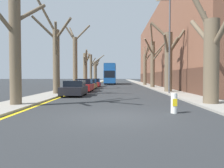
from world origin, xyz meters
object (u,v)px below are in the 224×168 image
object	(u,v)px
street_tree_left_0	(14,34)
parked_car_3	(94,83)
lamp_post	(169,42)
street_tree_right_0	(210,52)
street_tree_left_5	(95,71)
parked_car_2	(90,84)
parked_car_0	(74,89)
parked_car_1	(84,86)
street_tree_left_2	(75,60)
street_tree_right_2	(153,61)
double_decker_bus	(110,73)
street_tree_left_4	(91,68)
street_tree_left_3	(85,68)
street_tree_right_3	(145,67)
traffic_bollard	(174,103)
street_tree_left_1	(55,56)
street_tree_right_1	(168,59)

from	to	relation	value
street_tree_left_0	parked_car_3	distance (m)	23.93
lamp_post	street_tree_right_0	bearing A→B (deg)	-85.22
street_tree_left_5	lamp_post	size ratio (longest dim) A/B	0.67
street_tree_left_5	street_tree_left_0	bearing A→B (deg)	-90.12
street_tree_left_0	parked_car_2	xyz separation A→B (m)	(2.06, 17.84, -3.48)
parked_car_0	parked_car_1	world-z (taller)	parked_car_1
street_tree_left_2	parked_car_0	distance (m)	10.94
parked_car_1	parked_car_2	size ratio (longest dim) A/B	0.95
street_tree_right_2	street_tree_left_2	bearing A→B (deg)	-161.99
street_tree_right_0	double_decker_bus	xyz separation A→B (m)	(-7.13, 36.16, -0.60)
street_tree_left_5	parked_car_0	size ratio (longest dim) A/B	1.56
double_decker_bus	parked_car_2	size ratio (longest dim) A/B	2.29
street_tree_left_4	street_tree_right_0	world-z (taller)	street_tree_right_0
street_tree_left_3	parked_car_2	distance (m)	9.39
street_tree_right_3	parked_car_3	world-z (taller)	street_tree_right_3
parked_car_1	parked_car_3	xyz separation A→B (m)	(0.00, 11.16, -0.03)
street_tree_right_2	parked_car_3	bearing A→B (deg)	162.61
street_tree_right_0	traffic_bollard	size ratio (longest dim) A/B	8.10
street_tree_left_0	lamp_post	world-z (taller)	lamp_post
street_tree_left_1	street_tree_right_2	xyz separation A→B (m)	(11.15, 12.68, 0.37)
street_tree_left_4	parked_car_1	distance (m)	23.52
street_tree_right_3	parked_car_3	size ratio (longest dim) A/B	1.73
double_decker_bus	parked_car_2	bearing A→B (deg)	-96.59
street_tree_left_3	street_tree_left_4	size ratio (longest dim) A/B	0.86
street_tree_left_5	parked_car_3	world-z (taller)	street_tree_left_5
double_decker_bus	parked_car_0	distance (m)	30.33
double_decker_bus	lamp_post	distance (m)	29.16
street_tree_left_4	street_tree_right_0	size ratio (longest dim) A/B	0.98
street_tree_left_1	street_tree_right_3	bearing A→B (deg)	63.10
street_tree_left_1	street_tree_right_0	distance (m)	13.41
street_tree_left_3	parked_car_1	world-z (taller)	street_tree_left_3
street_tree_left_3	street_tree_left_5	world-z (taller)	street_tree_left_3
street_tree_left_4	street_tree_left_1	bearing A→B (deg)	-90.21
parked_car_2	street_tree_left_2	bearing A→B (deg)	-159.31
street_tree_left_4	street_tree_right_2	distance (m)	18.60
street_tree_right_2	lamp_post	world-z (taller)	street_tree_right_2
street_tree_left_1	street_tree_left_2	xyz separation A→B (m)	(0.09, 9.09, 0.30)
street_tree_left_1	street_tree_right_1	bearing A→B (deg)	15.56
street_tree_left_5	lamp_post	world-z (taller)	lamp_post
street_tree_left_2	lamp_post	distance (m)	13.56
parked_car_2	traffic_bollard	xyz separation A→B (m)	(6.43, -19.96, -0.17)
street_tree_left_3	parked_car_3	xyz separation A→B (m)	(1.93, -3.08, -2.54)
street_tree_right_0	lamp_post	distance (m)	8.08
parked_car_1	parked_car_2	xyz separation A→B (m)	(-0.00, 5.42, -0.05)
traffic_bollard	street_tree_left_2	bearing A→B (deg)	113.41
street_tree_left_1	street_tree_right_3	size ratio (longest dim) A/B	1.16
street_tree_left_0	street_tree_right_0	distance (m)	11.48
street_tree_left_4	street_tree_right_1	bearing A→B (deg)	-65.54
parked_car_1	street_tree_left_5	bearing A→B (deg)	93.45
parked_car_3	traffic_bollard	xyz separation A→B (m)	(6.43, -25.71, -0.18)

